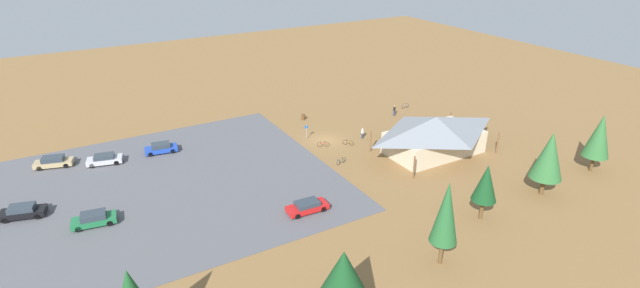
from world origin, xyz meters
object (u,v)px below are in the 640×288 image
lot_sign (306,130)px  car_tan_end_stall (53,162)px  trash_bin (303,117)px  pine_mideast (599,136)px  pine_midwest (549,156)px  bicycle_teal_by_bin (341,161)px  car_green_by_curb (94,219)px  bicycle_white_yard_center (405,106)px  bicycle_red_lone_west (323,144)px  bike_pavilion (435,133)px  car_red_far_end (307,206)px  car_black_second_row (22,212)px  car_silver_front_row (105,159)px  visitor_near_lot (362,133)px  pine_east (344,275)px  bicycle_purple_trailside (434,123)px  bicycle_yellow_edge_south (348,143)px  bicycle_orange_edge_north (467,125)px  bicycle_silver_near_porch (449,120)px  pine_center (486,183)px  car_blue_near_entry (161,148)px  visitor_at_bikes (394,110)px  pine_far_east (446,213)px

lot_sign → car_tan_end_stall: bearing=-14.4°
trash_bin → pine_mideast: pine_mideast is taller
lot_sign → pine_midwest: size_ratio=0.29×
lot_sign → bicycle_teal_by_bin: 9.37m
pine_midwest → car_green_by_curb: size_ratio=1.70×
bicycle_white_yard_center → bicycle_red_lone_west: (20.20, 6.86, 0.03)m
bike_pavilion → lot_sign: bike_pavilion is taller
pine_midwest → car_red_far_end: 27.53m
car_tan_end_stall → car_black_second_row: size_ratio=1.02×
bicycle_white_yard_center → car_silver_front_row: (47.53, -2.65, 0.34)m
visitor_near_lot → pine_east: bearing=53.0°
bicycle_purple_trailside → visitor_near_lot: size_ratio=0.92×
pine_east → car_red_far_end: size_ratio=1.45×
pine_midwest → bicycle_teal_by_bin: (15.89, -18.11, -4.54)m
pine_mideast → bicycle_teal_by_bin: (26.27, -17.46, -4.47)m
bicycle_yellow_edge_south → bicycle_orange_edge_north: bearing=169.5°
bicycle_white_yard_center → bicycle_yellow_edge_south: (16.83, 8.07, -0.00)m
bicycle_silver_near_porch → bicycle_purple_trailside: size_ratio=1.00×
pine_mideast → visitor_near_lot: (19.15, -22.93, -3.98)m
pine_center → bicycle_teal_by_bin: 19.59m
bicycle_white_yard_center → car_green_by_curb: 51.86m
bicycle_orange_edge_north → car_silver_front_row: size_ratio=0.32×
pine_midwest → bicycle_yellow_edge_south: size_ratio=6.12×
bike_pavilion → bicycle_red_lone_west: (12.10, -9.05, -2.50)m
pine_midwest → pine_mideast: 10.40m
car_blue_near_entry → visitor_at_bikes: visitor_at_bikes is taller
pine_center → car_green_by_curb: (35.44, -19.02, -3.53)m
lot_sign → pine_center: 28.37m
car_red_far_end → visitor_near_lot: size_ratio=2.79×
pine_mideast → car_silver_front_row: bearing=-31.7°
trash_bin → bicycle_teal_by_bin: (3.22, 16.43, -0.08)m
trash_bin → bicycle_white_yard_center: (-17.67, 3.82, -0.09)m
bicycle_white_yard_center → pine_mideast: bearing=100.1°
car_tan_end_stall → car_blue_near_entry: size_ratio=1.09×
car_red_far_end → visitor_near_lot: (-16.49, -13.49, 0.18)m
pine_midwest → bicycle_red_lone_west: bearing=-57.5°
pine_midwest → visitor_near_lot: bearing=-69.6°
bike_pavilion → bicycle_white_yard_center: (-8.10, -15.91, -2.53)m
pine_center → visitor_near_lot: bearing=-93.0°
pine_center → car_silver_front_row: 46.84m
bicycle_white_yard_center → car_blue_near_entry: 40.45m
visitor_near_lot → bicycle_purple_trailside: bearing=174.4°
pine_center → car_blue_near_entry: (25.33, -33.38, -3.54)m
pine_center → bicycle_yellow_edge_south: 23.23m
pine_mideast → bicycle_silver_near_porch: size_ratio=5.04×
pine_midwest → visitor_at_bikes: 28.95m
pine_center → bicycle_silver_near_porch: pine_center is taller
pine_far_east → car_tan_end_stall: pine_far_east is taller
pine_center → bicycle_white_yard_center: bearing=-116.0°
trash_bin → pine_center: pine_center is taller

